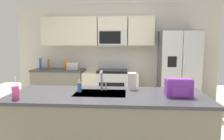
{
  "coord_description": "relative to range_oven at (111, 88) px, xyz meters",
  "views": [
    {
      "loc": [
        0.3,
        -3.36,
        1.57
      ],
      "look_at": [
        0.01,
        0.6,
        1.05
      ],
      "focal_mm": 33.71,
      "sensor_mm": 36.0,
      "label": 1
    }
  ],
  "objects": [
    {
      "name": "range_oven",
      "position": [
        0.0,
        0.0,
        0.0
      ],
      "size": [
        1.36,
        0.61,
        1.1
      ],
      "color": "#B7BABF",
      "rests_on": "ground"
    },
    {
      "name": "back_counter",
      "position": [
        -1.33,
        -0.0,
        0.01
      ],
      "size": [
        1.28,
        0.63,
        0.9
      ],
      "color": "slate",
      "rests_on": "ground"
    },
    {
      "name": "refrigerator",
      "position": [
        1.62,
        -0.07,
        0.48
      ],
      "size": [
        0.9,
        0.76,
        1.85
      ],
      "color": "#4C4F54",
      "rests_on": "ground"
    },
    {
      "name": "bottle_orange",
      "position": [
        -1.17,
        0.02,
        0.59
      ],
      "size": [
        0.07,
        0.07,
        0.27
      ],
      "primitive_type": "cylinder",
      "color": "orange",
      "rests_on": "back_counter"
    },
    {
      "name": "backpack",
      "position": [
        1.05,
        -2.53,
        0.57
      ],
      "size": [
        0.32,
        0.22,
        0.23
      ],
      "color": "purple",
      "rests_on": "island_counter"
    },
    {
      "name": "island_counter",
      "position": [
        0.15,
        -2.48,
        0.01
      ],
      "size": [
        2.57,
        0.97,
        0.9
      ],
      "color": "slate",
      "rests_on": "ground"
    },
    {
      "name": "pepper_mill",
      "position": [
        -1.59,
        -0.0,
        0.58
      ],
      "size": [
        0.05,
        0.05,
        0.25
      ],
      "primitive_type": "cylinder",
      "color": "brown",
      "rests_on": "back_counter"
    },
    {
      "name": "ground_plane",
      "position": [
        0.1,
        -1.8,
        -0.44
      ],
      "size": [
        9.0,
        9.0,
        0.0
      ],
      "primitive_type": "plane",
      "color": "beige",
      "rests_on": "ground"
    },
    {
      "name": "sink_faucet",
      "position": [
        0.05,
        -2.29,
        0.62
      ],
      "size": [
        0.08,
        0.21,
        0.28
      ],
      "color": "#B7BABF",
      "rests_on": "island_counter"
    },
    {
      "name": "kitchen_wall_unit",
      "position": [
        -0.04,
        0.28,
        1.03
      ],
      "size": [
        5.2,
        0.43,
        2.6
      ],
      "color": "beige",
      "rests_on": "ground"
    },
    {
      "name": "paper_towel_roll",
      "position": [
        0.48,
        -2.17,
        0.58
      ],
      "size": [
        0.12,
        0.12,
        0.24
      ],
      "primitive_type": "cylinder",
      "color": "white",
      "rests_on": "island_counter"
    },
    {
      "name": "soap_dispenser",
      "position": [
        -0.24,
        -2.4,
        0.53
      ],
      "size": [
        0.06,
        0.06,
        0.17
      ],
      "color": "#4C8CD8",
      "rests_on": "island_counter"
    },
    {
      "name": "toaster",
      "position": [
        -0.95,
        -0.05,
        0.55
      ],
      "size": [
        0.28,
        0.16,
        0.18
      ],
      "color": "#B7BABF",
      "rests_on": "back_counter"
    },
    {
      "name": "drink_cup_pink",
      "position": [
        -0.92,
        -2.81,
        0.54
      ],
      "size": [
        0.08,
        0.08,
        0.28
      ],
      "color": "#EA4C93",
      "rests_on": "island_counter"
    },
    {
      "name": "bottle_blue",
      "position": [
        -1.79,
        -0.02,
        0.6
      ],
      "size": [
        0.06,
        0.06,
        0.28
      ],
      "primitive_type": "cylinder",
      "color": "blue",
      "rests_on": "back_counter"
    }
  ]
}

